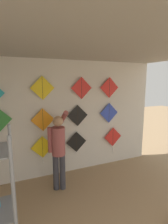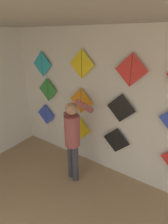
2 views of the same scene
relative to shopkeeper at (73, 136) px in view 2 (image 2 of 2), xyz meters
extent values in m
cube|color=silver|center=(0.23, 0.66, 0.43)|extent=(5.13, 0.06, 2.80)
cylinder|color=#383842|center=(-0.07, 0.01, -0.57)|extent=(0.12, 0.12, 0.79)
cylinder|color=#383842|center=(0.07, -0.03, -0.57)|extent=(0.12, 0.12, 0.79)
cylinder|color=#9E4C4C|center=(0.00, -0.01, 0.11)|extent=(0.28, 0.28, 0.59)
sphere|color=tan|center=(0.00, -0.01, 0.54)|extent=(0.21, 0.21, 0.21)
cylinder|color=#9E4C4C|center=(-0.16, 0.04, 0.15)|extent=(0.10, 0.10, 0.53)
cylinder|color=#9E4C4C|center=(0.16, 0.15, 0.56)|extent=(0.10, 0.49, 0.38)
cube|color=blue|center=(-1.25, 0.57, -0.11)|extent=(0.54, 0.01, 0.54)
cylinder|color=black|center=(-1.25, 0.57, -0.11)|extent=(0.01, 0.01, 0.51)
sphere|color=white|center=(-1.25, 0.56, -0.42)|extent=(0.04, 0.04, 0.04)
sphere|color=white|center=(-1.25, 0.56, -0.49)|extent=(0.04, 0.04, 0.04)
sphere|color=white|center=(-1.25, 0.56, -0.56)|extent=(0.04, 0.04, 0.04)
cube|color=yellow|center=(-0.24, 0.57, -0.19)|extent=(0.54, 0.01, 0.54)
cylinder|color=black|center=(-0.24, 0.57, -0.19)|extent=(0.01, 0.01, 0.51)
sphere|color=white|center=(-0.24, 0.56, -0.51)|extent=(0.04, 0.04, 0.04)
sphere|color=white|center=(-0.24, 0.56, -0.58)|extent=(0.04, 0.04, 0.04)
cube|color=black|center=(0.61, 0.57, -0.18)|extent=(0.54, 0.01, 0.54)
cylinder|color=black|center=(0.61, 0.57, -0.18)|extent=(0.01, 0.01, 0.51)
cube|color=#338C38|center=(-1.12, 0.57, 0.54)|extent=(0.54, 0.01, 0.54)
cylinder|color=black|center=(-1.12, 0.57, 0.54)|extent=(0.01, 0.01, 0.51)
cube|color=orange|center=(-0.20, 0.57, 0.46)|extent=(0.54, 0.01, 0.54)
cylinder|color=black|center=(-0.20, 0.57, 0.46)|extent=(0.01, 0.01, 0.51)
cube|color=black|center=(0.65, 0.57, 0.50)|extent=(0.54, 0.01, 0.54)
cylinder|color=black|center=(0.65, 0.57, 0.50)|extent=(0.01, 0.01, 0.51)
cube|color=#28B2C6|center=(-1.22, 0.57, 1.10)|extent=(0.54, 0.01, 0.54)
cylinder|color=black|center=(-1.22, 0.57, 1.10)|extent=(0.01, 0.01, 0.51)
cube|color=yellow|center=(-0.18, 0.57, 1.19)|extent=(0.54, 0.01, 0.54)
cylinder|color=black|center=(-0.18, 0.57, 1.19)|extent=(0.01, 0.01, 0.51)
cube|color=red|center=(0.76, 0.57, 1.17)|extent=(0.54, 0.01, 0.54)
cylinder|color=black|center=(0.76, 0.57, 1.17)|extent=(0.01, 0.01, 0.51)
camera|label=1|loc=(-0.85, -3.39, 1.35)|focal=28.00mm
camera|label=2|loc=(1.67, -2.15, 1.67)|focal=28.00mm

